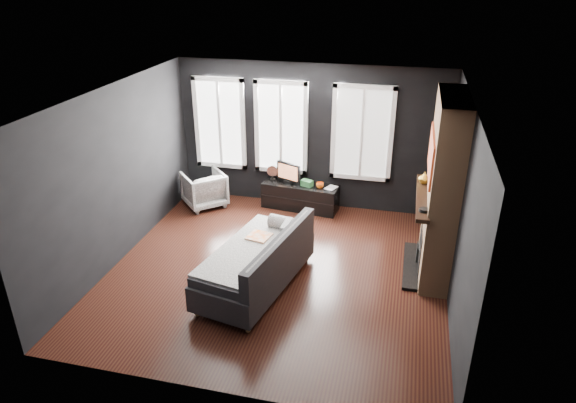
% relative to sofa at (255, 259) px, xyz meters
% --- Properties ---
extents(floor, '(5.00, 5.00, 0.00)m').
position_rel_sofa_xyz_m(floor, '(0.20, 0.45, -0.45)').
color(floor, black).
rests_on(floor, ground).
extents(ceiling, '(5.00, 5.00, 0.00)m').
position_rel_sofa_xyz_m(ceiling, '(0.20, 0.45, 2.25)').
color(ceiling, white).
rests_on(ceiling, ground).
extents(wall_back, '(5.00, 0.02, 2.70)m').
position_rel_sofa_xyz_m(wall_back, '(0.20, 2.95, 0.90)').
color(wall_back, black).
rests_on(wall_back, ground).
extents(wall_left, '(0.02, 5.00, 2.70)m').
position_rel_sofa_xyz_m(wall_left, '(-2.30, 0.45, 0.90)').
color(wall_left, black).
rests_on(wall_left, ground).
extents(wall_right, '(0.02, 5.00, 2.70)m').
position_rel_sofa_xyz_m(wall_right, '(2.70, 0.45, 0.90)').
color(wall_right, black).
rests_on(wall_right, ground).
extents(windows, '(4.00, 0.16, 1.76)m').
position_rel_sofa_xyz_m(windows, '(-0.25, 2.91, 1.93)').
color(windows, white).
rests_on(windows, wall_back).
extents(fireplace, '(0.70, 1.62, 2.70)m').
position_rel_sofa_xyz_m(fireplace, '(2.50, 1.05, 0.90)').
color(fireplace, '#93724C').
rests_on(fireplace, floor).
extents(sofa, '(1.45, 2.27, 0.90)m').
position_rel_sofa_xyz_m(sofa, '(0.00, 0.00, 0.00)').
color(sofa, black).
rests_on(sofa, floor).
extents(stripe_pillow, '(0.10, 0.37, 0.37)m').
position_rel_sofa_xyz_m(stripe_pillow, '(0.34, 0.49, 0.20)').
color(stripe_pillow, gray).
rests_on(stripe_pillow, sofa).
extents(armchair, '(0.99, 0.98, 0.74)m').
position_rel_sofa_xyz_m(armchair, '(-1.75, 2.40, -0.08)').
color(armchair, silver).
rests_on(armchair, floor).
extents(media_console, '(1.47, 0.60, 0.49)m').
position_rel_sofa_xyz_m(media_console, '(0.07, 2.69, -0.20)').
color(media_console, black).
rests_on(media_console, floor).
extents(monitor, '(0.52, 0.30, 0.46)m').
position_rel_sofa_xyz_m(monitor, '(-0.16, 2.69, 0.27)').
color(monitor, black).
rests_on(monitor, media_console).
extents(desk_fan, '(0.22, 0.22, 0.30)m').
position_rel_sofa_xyz_m(desk_fan, '(-0.49, 2.78, 0.19)').
color(desk_fan, gray).
rests_on(desk_fan, media_console).
extents(mug, '(0.16, 0.13, 0.14)m').
position_rel_sofa_xyz_m(mug, '(0.46, 2.61, 0.11)').
color(mug, orange).
rests_on(mug, media_console).
extents(book, '(0.17, 0.09, 0.24)m').
position_rel_sofa_xyz_m(book, '(0.58, 2.68, 0.16)').
color(book, tan).
rests_on(book, media_console).
extents(storage_box, '(0.24, 0.20, 0.11)m').
position_rel_sofa_xyz_m(storage_box, '(0.21, 2.65, 0.10)').
color(storage_box, '#357D40').
rests_on(storage_box, media_console).
extents(mantel_vase, '(0.20, 0.21, 0.17)m').
position_rel_sofa_xyz_m(mantel_vase, '(2.25, 1.50, 0.87)').
color(mantel_vase, gold).
rests_on(mantel_vase, fireplace).
extents(mantel_clock, '(0.17, 0.17, 0.04)m').
position_rel_sofa_xyz_m(mantel_clock, '(2.25, 0.50, 0.80)').
color(mantel_clock, black).
rests_on(mantel_clock, fireplace).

